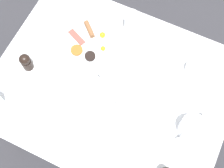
{
  "coord_description": "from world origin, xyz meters",
  "views": [
    {
      "loc": [
        0.49,
        0.23,
        2.12
      ],
      "look_at": [
        0.0,
        0.0,
        0.74
      ],
      "focal_mm": 50.0,
      "sensor_mm": 36.0,
      "label": 1
    }
  ],
  "objects_px": {
    "salt_grinder": "(26,62)",
    "water_glass_short": "(72,83)",
    "fork_by_plate": "(45,112)",
    "teacup_with_saucer_left": "(194,69)",
    "water_glass_tall": "(131,21)",
    "napkin_folded": "(150,49)",
    "teapot_near": "(109,89)",
    "breakfast_plate": "(90,44)",
    "teapot_far": "(192,127)",
    "knife_by_plate": "(141,150)"
  },
  "relations": [
    {
      "from": "water_glass_short",
      "to": "water_glass_tall",
      "type": "bearing_deg",
      "value": 165.22
    },
    {
      "from": "teapot_near",
      "to": "napkin_folded",
      "type": "bearing_deg",
      "value": 105.94
    },
    {
      "from": "breakfast_plate",
      "to": "knife_by_plate",
      "type": "bearing_deg",
      "value": 49.43
    },
    {
      "from": "teacup_with_saucer_left",
      "to": "fork_by_plate",
      "type": "xyz_separation_m",
      "value": [
        0.49,
        -0.55,
        -0.02
      ]
    },
    {
      "from": "teacup_with_saucer_left",
      "to": "salt_grinder",
      "type": "distance_m",
      "value": 0.81
    },
    {
      "from": "teapot_near",
      "to": "fork_by_plate",
      "type": "height_order",
      "value": "teapot_near"
    },
    {
      "from": "knife_by_plate",
      "to": "teapot_near",
      "type": "bearing_deg",
      "value": -126.53
    },
    {
      "from": "napkin_folded",
      "to": "water_glass_short",
      "type": "bearing_deg",
      "value": -36.35
    },
    {
      "from": "teapot_far",
      "to": "salt_grinder",
      "type": "height_order",
      "value": "teapot_far"
    },
    {
      "from": "teacup_with_saucer_left",
      "to": "water_glass_tall",
      "type": "bearing_deg",
      "value": -104.07
    },
    {
      "from": "fork_by_plate",
      "to": "water_glass_short",
      "type": "bearing_deg",
      "value": 159.96
    },
    {
      "from": "napkin_folded",
      "to": "water_glass_tall",
      "type": "bearing_deg",
      "value": -117.41
    },
    {
      "from": "salt_grinder",
      "to": "knife_by_plate",
      "type": "height_order",
      "value": "salt_grinder"
    },
    {
      "from": "teacup_with_saucer_left",
      "to": "water_glass_short",
      "type": "height_order",
      "value": "water_glass_short"
    },
    {
      "from": "teapot_near",
      "to": "salt_grinder",
      "type": "height_order",
      "value": "teapot_near"
    },
    {
      "from": "teapot_near",
      "to": "water_glass_short",
      "type": "bearing_deg",
      "value": -131.75
    },
    {
      "from": "teapot_near",
      "to": "knife_by_plate",
      "type": "distance_m",
      "value": 0.31
    },
    {
      "from": "water_glass_tall",
      "to": "water_glass_short",
      "type": "relative_size",
      "value": 1.04
    },
    {
      "from": "teapot_far",
      "to": "water_glass_short",
      "type": "relative_size",
      "value": 1.64
    },
    {
      "from": "breakfast_plate",
      "to": "napkin_folded",
      "type": "bearing_deg",
      "value": 109.62
    },
    {
      "from": "water_glass_tall",
      "to": "knife_by_plate",
      "type": "bearing_deg",
      "value": 28.28
    },
    {
      "from": "teapot_far",
      "to": "napkin_folded",
      "type": "bearing_deg",
      "value": -111.18
    },
    {
      "from": "teapot_far",
      "to": "water_glass_tall",
      "type": "relative_size",
      "value": 1.57
    },
    {
      "from": "teapot_far",
      "to": "napkin_folded",
      "type": "relative_size",
      "value": 1.11
    },
    {
      "from": "water_glass_short",
      "to": "teapot_near",
      "type": "bearing_deg",
      "value": 105.8
    },
    {
      "from": "teapot_far",
      "to": "salt_grinder",
      "type": "distance_m",
      "value": 0.83
    },
    {
      "from": "teacup_with_saucer_left",
      "to": "salt_grinder",
      "type": "xyz_separation_m",
      "value": [
        0.32,
        -0.74,
        0.03
      ]
    },
    {
      "from": "teapot_near",
      "to": "fork_by_plate",
      "type": "bearing_deg",
      "value": -104.6
    },
    {
      "from": "teapot_far",
      "to": "fork_by_plate",
      "type": "xyz_separation_m",
      "value": [
        0.21,
        -0.63,
        -0.05
      ]
    },
    {
      "from": "breakfast_plate",
      "to": "water_glass_tall",
      "type": "xyz_separation_m",
      "value": [
        -0.18,
        0.14,
        0.05
      ]
    },
    {
      "from": "napkin_folded",
      "to": "knife_by_plate",
      "type": "height_order",
      "value": "napkin_folded"
    },
    {
      "from": "water_glass_short",
      "to": "salt_grinder",
      "type": "distance_m",
      "value": 0.25
    },
    {
      "from": "breakfast_plate",
      "to": "teapot_near",
      "type": "height_order",
      "value": "teapot_near"
    },
    {
      "from": "breakfast_plate",
      "to": "salt_grinder",
      "type": "bearing_deg",
      "value": -42.2
    },
    {
      "from": "napkin_folded",
      "to": "knife_by_plate",
      "type": "xyz_separation_m",
      "value": [
        0.48,
        0.16,
        -0.0
      ]
    },
    {
      "from": "teacup_with_saucer_left",
      "to": "napkin_folded",
      "type": "bearing_deg",
      "value": -94.73
    },
    {
      "from": "teapot_far",
      "to": "water_glass_tall",
      "type": "xyz_separation_m",
      "value": [
        -0.38,
        -0.46,
        0.01
      ]
    },
    {
      "from": "knife_by_plate",
      "to": "water_glass_tall",
      "type": "bearing_deg",
      "value": -151.72
    },
    {
      "from": "teacup_with_saucer_left",
      "to": "napkin_folded",
      "type": "distance_m",
      "value": 0.23
    },
    {
      "from": "fork_by_plate",
      "to": "napkin_folded",
      "type": "bearing_deg",
      "value": 148.32
    },
    {
      "from": "salt_grinder",
      "to": "fork_by_plate",
      "type": "height_order",
      "value": "salt_grinder"
    },
    {
      "from": "fork_by_plate",
      "to": "teacup_with_saucer_left",
      "type": "bearing_deg",
      "value": 132.04
    },
    {
      "from": "teapot_near",
      "to": "napkin_folded",
      "type": "xyz_separation_m",
      "value": [
        -0.3,
        0.09,
        -0.05
      ]
    },
    {
      "from": "teapot_far",
      "to": "water_glass_short",
      "type": "distance_m",
      "value": 0.58
    },
    {
      "from": "teapot_far",
      "to": "water_glass_short",
      "type": "height_order",
      "value": "teapot_far"
    },
    {
      "from": "breakfast_plate",
      "to": "knife_by_plate",
      "type": "height_order",
      "value": "breakfast_plate"
    },
    {
      "from": "salt_grinder",
      "to": "water_glass_short",
      "type": "bearing_deg",
      "value": 88.72
    },
    {
      "from": "napkin_folded",
      "to": "knife_by_plate",
      "type": "bearing_deg",
      "value": 17.83
    },
    {
      "from": "water_glass_tall",
      "to": "salt_grinder",
      "type": "bearing_deg",
      "value": -40.84
    },
    {
      "from": "napkin_folded",
      "to": "fork_by_plate",
      "type": "distance_m",
      "value": 0.6
    }
  ]
}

